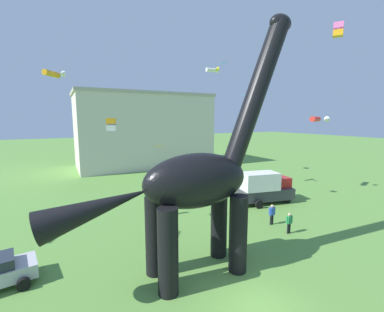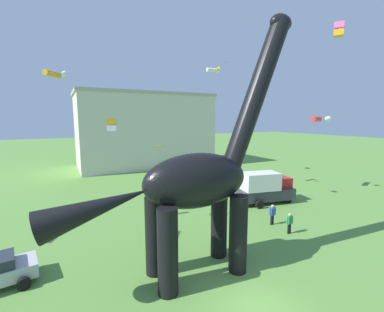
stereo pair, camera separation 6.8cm
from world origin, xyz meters
name	(u,v)px [view 1 (the left image)]	position (x,y,z in m)	size (l,w,h in m)	color
ground_plane	(255,311)	(0.00, 0.00, 0.00)	(240.00, 240.00, 0.00)	#5B8E3D
dinosaur_sculpture	(196,181)	(-0.98, 3.82, 5.22)	(13.82, 2.93, 14.45)	black
parked_box_truck	(264,187)	(10.83, 11.13, 1.65)	(5.91, 3.18, 3.20)	#38383D
person_strolling_adult	(277,186)	(14.84, 13.35, 0.70)	(0.43, 0.19, 1.15)	black
person_photographer	(289,221)	(7.50, 4.94, 0.95)	(0.59, 0.26, 1.57)	black
person_far_spectator	(272,212)	(7.57, 6.75, 1.01)	(0.62, 0.27, 1.67)	black
person_vendor_side	(170,204)	(1.14, 12.51, 0.96)	(0.59, 0.26, 1.58)	#2D3347
kite_mid_center	(159,146)	(3.28, 20.87, 5.26)	(1.25, 1.33, 0.21)	orange
kite_far_left	(111,124)	(-3.78, 11.65, 8.05)	(0.80, 0.80, 0.92)	orange
kite_apex	(318,119)	(18.94, 11.70, 8.44)	(2.16, 2.08, 0.61)	red
kite_near_low	(338,30)	(10.02, 3.92, 14.44)	(0.84, 0.84, 0.87)	pink
kite_far_right	(224,63)	(6.33, 12.14, 13.41)	(0.50, 0.66, 0.15)	#19B2B7
kite_trailing	(213,70)	(8.43, 17.26, 13.82)	(1.53, 1.29, 0.45)	white
kite_mid_left	(243,95)	(17.54, 23.34, 11.91)	(1.46, 1.28, 0.21)	#19B2B7
kite_near_high	(54,74)	(-7.27, 15.17, 11.89)	(1.66, 1.58, 0.47)	orange
background_building_block	(144,130)	(6.64, 37.73, 6.46)	(23.27, 11.51, 12.89)	beige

